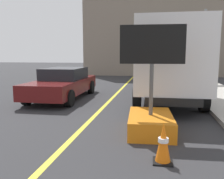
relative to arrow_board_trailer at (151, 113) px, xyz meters
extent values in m
cube|color=yellow|center=(-1.82, -1.75, -0.48)|extent=(0.14, 36.00, 0.01)
cube|color=orange|center=(0.00, 0.00, -0.26)|extent=(1.21, 1.86, 0.45)
cylinder|color=#4C4C4C|center=(0.00, 0.00, 0.62)|extent=(0.10, 0.10, 1.30)
cube|color=black|center=(0.00, 0.00, 1.74)|extent=(1.60, 0.18, 0.95)
sphere|color=yellow|center=(0.55, 0.08, 1.74)|extent=(0.09, 0.09, 0.09)
sphere|color=yellow|center=(0.25, 0.06, 1.74)|extent=(0.09, 0.09, 0.09)
sphere|color=yellow|center=(-0.05, 0.05, 1.74)|extent=(0.09, 0.09, 0.09)
sphere|color=yellow|center=(-0.35, 0.03, 1.74)|extent=(0.09, 0.09, 0.09)
sphere|color=yellow|center=(-0.52, 0.02, 1.92)|extent=(0.09, 0.09, 0.09)
sphere|color=yellow|center=(-0.52, 0.02, 1.56)|extent=(0.09, 0.09, 0.09)
cube|color=black|center=(0.60, 4.67, 0.09)|extent=(1.79, 7.22, 0.25)
cube|color=silver|center=(0.56, 7.26, 1.17)|extent=(2.44, 2.05, 1.90)
cube|color=silver|center=(0.62, 3.57, 1.46)|extent=(2.49, 4.93, 2.47)
cylinder|color=black|center=(-0.59, 7.10, -0.03)|extent=(0.29, 0.90, 0.90)
cylinder|color=black|center=(1.72, 7.13, -0.03)|extent=(0.29, 0.90, 0.90)
cylinder|color=black|center=(-0.53, 2.49, -0.03)|extent=(0.29, 0.90, 0.90)
cylinder|color=black|center=(1.79, 2.52, -0.03)|extent=(0.29, 0.90, 0.90)
cube|color=#591414|center=(-4.00, 4.04, 0.10)|extent=(1.90, 4.89, 0.60)
cube|color=black|center=(-4.01, 4.29, 0.65)|extent=(1.65, 2.21, 0.50)
cylinder|color=black|center=(-3.10, 2.44, -0.15)|extent=(0.23, 0.66, 0.66)
cylinder|color=black|center=(-4.87, 2.42, -0.15)|extent=(0.23, 0.66, 0.66)
cylinder|color=black|center=(-3.13, 5.66, -0.15)|extent=(0.23, 0.66, 0.66)
cylinder|color=black|center=(-4.91, 5.64, -0.15)|extent=(0.23, 0.66, 0.66)
cylinder|color=gray|center=(3.33, 11.16, 2.02)|extent=(0.18, 0.18, 5.00)
cube|color=#0F6033|center=(1.94, 11.03, 3.67)|extent=(2.59, 0.30, 1.30)
cube|color=white|center=(1.93, 11.06, 3.67)|extent=(1.81, 0.18, 0.18)
cube|color=gray|center=(-0.24, 20.51, 4.81)|extent=(13.07, 8.62, 10.58)
cube|color=black|center=(0.26, -1.75, -0.47)|extent=(0.36, 0.36, 0.03)
cone|color=orange|center=(0.26, -1.75, -0.09)|extent=(0.28, 0.28, 0.73)
cylinder|color=white|center=(0.26, -1.75, -0.05)|extent=(0.19, 0.19, 0.08)
camera|label=1|loc=(0.07, -5.97, 1.49)|focal=37.76mm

